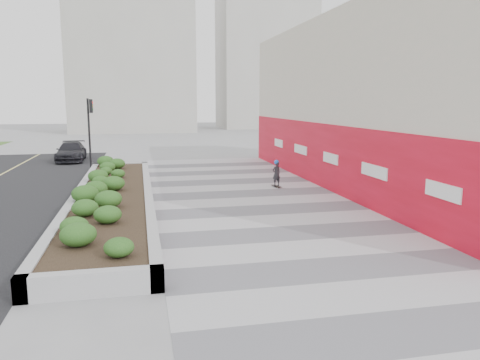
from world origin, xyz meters
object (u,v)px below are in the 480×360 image
at_px(traffic_signal_near, 90,123).
at_px(skateboarder, 276,173).
at_px(planter, 113,195).
at_px(car_dark, 71,152).

distance_m(traffic_signal_near, skateboarder, 12.34).
bearing_deg(traffic_signal_near, skateboarder, -41.78).
bearing_deg(planter, traffic_signal_near, 99.35).
xyz_separation_m(traffic_signal_near, skateboarder, (9.07, -8.10, -2.09)).
bearing_deg(skateboarder, traffic_signal_near, 126.07).
distance_m(planter, traffic_signal_near, 10.90).
relative_size(planter, car_dark, 4.08).
xyz_separation_m(traffic_signal_near, car_dark, (-1.77, 4.50, -2.12)).
relative_size(planter, skateboarder, 13.67).
xyz_separation_m(planter, car_dark, (-3.49, 15.00, 0.22)).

